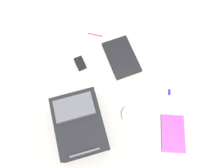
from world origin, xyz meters
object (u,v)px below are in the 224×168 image
(computer_mouse, at_px, (126,113))
(cable_coil, at_px, (96,84))
(book_red, at_px, (173,133))
(usb_stick, at_px, (169,92))
(pen_black, at_px, (95,35))
(backpack, at_px, (79,123))
(laptop, at_px, (122,57))
(power_brick, at_px, (80,63))

(computer_mouse, relative_size, cable_coil, 0.84)
(book_red, height_order, usb_stick, book_red)
(pen_black, bearing_deg, cable_coil, 81.21)
(book_red, relative_size, computer_mouse, 2.92)
(backpack, height_order, cable_coil, backpack)
(laptop, bearing_deg, power_brick, -1.24)
(backpack, height_order, pen_black, backpack)
(power_brick, relative_size, pen_black, 0.85)
(power_brick, bearing_deg, pen_black, -122.73)
(computer_mouse, xyz_separation_m, cable_coil, (0.18, -0.28, -0.02))
(computer_mouse, xyz_separation_m, usb_stick, (-0.37, -0.10, -0.02))
(laptop, bearing_deg, cable_coil, 37.11)
(backpack, bearing_deg, laptop, -129.60)
(cable_coil, relative_size, power_brick, 1.08)
(cable_coil, distance_m, usb_stick, 0.59)
(pen_black, bearing_deg, usb_stick, 127.73)
(pen_black, bearing_deg, laptop, 124.36)
(book_red, distance_m, power_brick, 0.91)
(backpack, bearing_deg, book_red, 164.11)
(laptop, xyz_separation_m, cable_coil, (0.25, 0.19, -0.01))
(usb_stick, bearing_deg, cable_coil, -17.69)
(backpack, relative_size, pen_black, 3.47)
(backpack, distance_m, computer_mouse, 0.35)
(pen_black, bearing_deg, book_red, 114.12)
(backpack, xyz_separation_m, cable_coil, (-0.16, -0.31, -0.09))
(book_red, bearing_deg, laptop, -70.38)
(laptop, relative_size, computer_mouse, 3.72)
(laptop, xyz_separation_m, usb_stick, (-0.31, 0.37, -0.01))
(pen_black, bearing_deg, power_brick, 57.27)
(computer_mouse, distance_m, cable_coil, 0.34)
(laptop, distance_m, computer_mouse, 0.48)
(computer_mouse, height_order, pen_black, computer_mouse)
(usb_stick, bearing_deg, computer_mouse, 15.42)
(laptop, height_order, usb_stick, laptop)
(cable_coil, bearing_deg, usb_stick, 162.31)
(laptop, bearing_deg, pen_black, -55.64)
(computer_mouse, bearing_deg, pen_black, -60.37)
(pen_black, bearing_deg, backpack, 73.16)
(backpack, xyz_separation_m, pen_black, (-0.23, -0.76, -0.09))
(backpack, relative_size, laptop, 1.21)
(book_red, height_order, cable_coil, book_red)
(backpack, height_order, computer_mouse, backpack)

